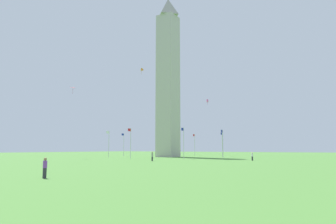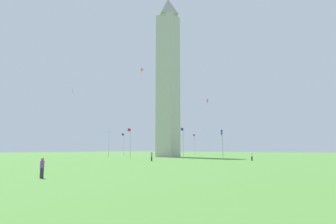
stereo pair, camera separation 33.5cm
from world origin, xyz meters
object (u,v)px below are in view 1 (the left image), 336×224
Objects in this scene: flagpole_e at (223,142)px; flagpole_se at (222,143)px; flagpole_sw at (157,144)px; kite_pink_box at (207,101)px; flagpole_ne at (183,141)px; flagpole_n at (130,142)px; flagpole_w at (124,143)px; obelisk_monument at (168,75)px; flagpole_nw at (109,143)px; person_purple_shirt at (45,168)px; kite_orange_delta at (141,70)px; person_gray_shirt at (152,156)px; kite_red_diamond at (73,88)px; flagpole_s at (195,144)px; person_white_shirt at (252,156)px.

flagpole_e is 12.62m from flagpole_se.
flagpole_sw is 27.47m from kite_pink_box.
flagpole_ne and flagpole_sw have the same top height.
flagpole_n is 1.00× the size of flagpole_w.
flagpole_nw is at bearing -44.84° from obelisk_monument.
kite_orange_delta is at bearing -13.65° from person_purple_shirt.
flagpole_se is 14.83m from kite_pink_box.
flagpole_se is 36.62m from person_gray_shirt.
flagpole_sw is 4.05× the size of person_gray_shirt.
flagpole_se is 4.02× the size of kite_red_diamond.
flagpole_s is at bearing -141.37° from kite_pink_box.
flagpole_e is 1.00× the size of flagpole_w.
kite_pink_box is (9.53, -0.19, 11.37)m from flagpole_se.
flagpole_nw is at bearing -22.50° from flagpole_s.
flagpole_nw is at bearing -67.50° from flagpole_e.
flagpole_n is 1.00× the size of flagpole_nw.
flagpole_ne and flagpole_e have the same top height.
obelisk_monument reaches higher than person_purple_shirt.
obelisk_monument reaches higher than flagpole_n.
flagpole_w is at bearing -85.64° from kite_pink_box.
kite_pink_box reaches higher than flagpole_e.
person_purple_shirt is at bearing 38.93° from flagpole_nw.
flagpole_sw is at bearing -2.21° from person_white_shirt.
flagpole_sw is 4.43× the size of person_purple_shirt.
flagpole_n and flagpole_nw have the same top height.
kite_orange_delta is at bearing -156.87° from flagpole_n.
flagpole_ne is 4.52× the size of kite_pink_box.
kite_red_diamond is at bearing 5.19° from person_purple_shirt.
flagpole_e is at bearing 157.50° from flagpole_ne.
flagpole_nw is 29.22m from kite_pink_box.
flagpole_w is 4.05× the size of person_gray_shirt.
person_purple_shirt is (55.52, 7.30, -3.16)m from flagpole_e.
flagpole_se is at bearing 141.91° from kite_orange_delta.
flagpole_n is at bearing 23.13° from kite_orange_delta.
flagpole_se is 4.28× the size of kite_orange_delta.
flagpole_ne is 1.00× the size of flagpole_e.
kite_red_diamond is at bearing -34.54° from obelisk_monument.
flagpole_ne and flagpole_nw have the same top height.
obelisk_monument is at bearing 145.46° from kite_red_diamond.
person_purple_shirt is at bearing 114.50° from person_white_shirt.
kite_orange_delta is (-16.93, -15.97, 22.98)m from person_gray_shirt.
flagpole_sw is at bearing 174.38° from kite_red_diamond.
flagpole_ne is 25.40m from kite_orange_delta.
obelisk_monument is 28.22× the size of kite_orange_delta.
flagpole_sw is 23.31m from flagpole_nw.
flagpole_e is 56.09m from person_purple_shirt.
person_white_shirt is (24.43, 39.30, -3.14)m from flagpole_sw.
flagpole_nw is 4.32× the size of person_white_shirt.
flagpole_n is 4.28× the size of kite_orange_delta.
flagpole_n is 1.00× the size of flagpole_se.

